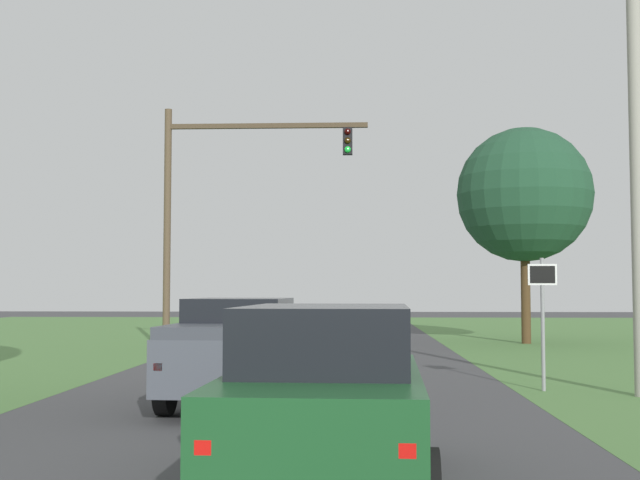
{
  "coord_description": "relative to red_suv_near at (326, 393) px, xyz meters",
  "views": [
    {
      "loc": [
        1.38,
        -3.71,
        2.12
      ],
      "look_at": [
        0.47,
        16.9,
        3.34
      ],
      "focal_mm": 46.37,
      "sensor_mm": 36.0,
      "label": 1
    }
  ],
  "objects": [
    {
      "name": "keep_moving_sign",
      "position": [
        4.21,
        8.53,
        0.75
      ],
      "size": [
        0.6,
        0.09,
        2.77
      ],
      "color": "gray",
      "rests_on": "ground_plane"
    },
    {
      "name": "traffic_light",
      "position": [
        -4.37,
        18.54,
        4.34
      ],
      "size": [
        6.88,
        0.4,
        8.21
      ],
      "color": "brown",
      "rests_on": "ground_plane"
    },
    {
      "name": "oak_tree_right",
      "position": [
        6.9,
        23.51,
        4.78
      ],
      "size": [
        5.25,
        5.25,
        8.43
      ],
      "color": "#4C351E",
      "rests_on": "ground_plane"
    },
    {
      "name": "utility_pole_right",
      "position": [
        5.95,
        7.73,
        4.1
      ],
      "size": [
        0.28,
        0.28,
        10.21
      ],
      "primitive_type": "cylinder",
      "color": "#9E998E",
      "rests_on": "ground_plane"
    },
    {
      "name": "red_suv_near",
      "position": [
        0.0,
        0.0,
        0.0
      ],
      "size": [
        2.36,
        4.56,
        1.94
      ],
      "color": "#194C23",
      "rests_on": "ground_plane"
    },
    {
      "name": "ground_plane",
      "position": [
        -1.05,
        7.37,
        -1.01
      ],
      "size": [
        120.0,
        120.0,
        0.0
      ],
      "primitive_type": "plane",
      "color": "#424244"
    },
    {
      "name": "pickup_truck_lead",
      "position": [
        -1.82,
        6.43,
        -0.01
      ],
      "size": [
        2.42,
        5.6,
        1.95
      ],
      "color": "#4C515B",
      "rests_on": "ground_plane"
    }
  ]
}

